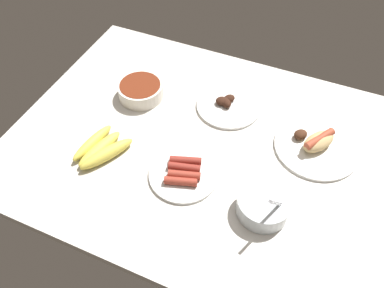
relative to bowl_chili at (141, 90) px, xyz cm
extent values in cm
cube|color=silver|center=(28.23, -11.39, -4.34)|extent=(120.00, 90.00, 3.00)
cylinder|color=white|center=(0.00, 0.00, -0.29)|extent=(15.50, 15.50, 5.10)
cylinder|color=maroon|center=(0.00, 0.00, 1.85)|extent=(13.95, 13.95, 1.00)
cylinder|color=silver|center=(52.01, -27.16, -0.01)|extent=(14.67, 14.67, 5.68)
cylinder|color=beige|center=(52.01, -27.16, 1.13)|extent=(12.91, 12.91, 2.55)
cube|color=#B7B7BC|center=(55.31, -28.99, 5.93)|extent=(4.16, 9.85, 13.33)
ellipsoid|color=#E5D14C|center=(-2.78, -26.17, -1.07)|extent=(6.14, 17.09, 3.55)
ellipsoid|color=#E5D14C|center=(0.46, -27.22, -1.19)|extent=(7.74, 17.27, 3.31)
ellipsoid|color=#E5D14C|center=(3.69, -28.26, -0.85)|extent=(11.95, 17.69, 3.99)
cylinder|color=white|center=(27.46, -24.95, -2.34)|extent=(20.42, 20.42, 1.00)
cylinder|color=#9E3828|center=(28.46, -28.63, -0.69)|extent=(9.60, 5.04, 2.31)
cylinder|color=#9E3828|center=(27.79, -26.18, -0.69)|extent=(9.61, 4.92, 2.31)
cylinder|color=maroon|center=(27.12, -23.72, -0.69)|extent=(9.62, 4.60, 2.31)
cylinder|color=maroon|center=(26.46, -21.27, -0.69)|extent=(9.59, 5.22, 2.31)
cylinder|color=white|center=(60.94, 0.79, -2.34)|extent=(25.99, 25.99, 1.00)
ellipsoid|color=tan|center=(60.94, 0.79, 0.36)|extent=(11.17, 12.94, 4.40)
cylinder|color=#AD472D|center=(60.94, 0.79, 1.57)|extent=(7.81, 10.56, 2.40)
ellipsoid|color=#472819|center=(55.24, 2.10, -0.44)|extent=(5.56, 5.68, 2.80)
cylinder|color=white|center=(29.80, 7.15, -2.34)|extent=(21.96, 21.96, 1.00)
ellipsoid|color=#381E14|center=(29.29, 6.15, -0.65)|extent=(4.49, 4.66, 2.39)
ellipsoid|color=#381E14|center=(27.64, 6.70, -0.65)|extent=(5.44, 4.77, 2.39)
ellipsoid|color=#381E14|center=(29.22, 9.05, -0.81)|extent=(4.85, 4.88, 2.08)
camera|label=1|loc=(55.99, -84.49, 90.09)|focal=36.29mm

